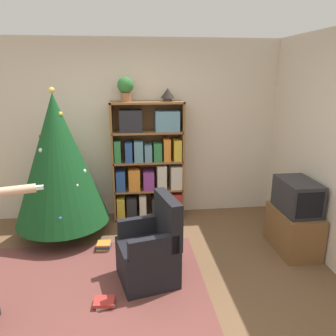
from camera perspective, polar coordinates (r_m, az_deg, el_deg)
The scene contains 13 objects.
ground_plane at distance 3.45m, azimuth -6.17°, elevation -21.78°, with size 14.00×14.00×0.00m, color brown.
wall_back at distance 4.92m, azimuth -6.97°, elevation 6.49°, with size 8.00×0.10×2.60m.
area_rug at distance 3.55m, azimuth -15.44°, elevation -21.07°, with size 2.57×2.16×0.01m.
bookshelf at distance 4.79m, azimuth -3.34°, elevation 0.61°, with size 1.03×0.32×1.74m.
tv_stand at distance 4.38m, azimuth 20.95°, elevation -10.09°, with size 0.43×0.73×0.52m.
television at distance 4.21m, azimuth 21.59°, elevation -4.56°, with size 0.38×0.59×0.39m.
game_remote at distance 4.04m, azimuth 21.11°, elevation -8.16°, with size 0.04×0.12×0.02m.
christmas_tree at distance 4.40m, azimuth -18.54°, elevation 1.30°, with size 1.21×1.21×1.96m.
armchair at distance 3.53m, azimuth -2.99°, elevation -14.40°, with size 0.68×0.67×0.92m.
potted_plant at distance 4.62m, azimuth -7.42°, elevation 13.75°, with size 0.22×0.22×0.33m.
table_lamp at distance 4.65m, azimuth -0.06°, elevation 12.81°, with size 0.20×0.20×0.18m.
book_pile_near_tree at distance 4.28m, azimuth -11.11°, elevation -13.13°, with size 0.19×0.18×0.09m.
book_pile_by_chair at distance 3.40m, azimuth -11.03°, elevation -22.00°, with size 0.20×0.17×0.06m.
Camera 1 is at (0.03, -2.73, 2.12)m, focal length 35.00 mm.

